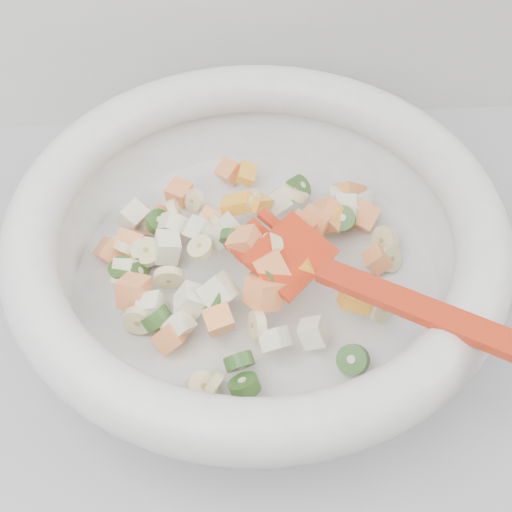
{
  "coord_description": "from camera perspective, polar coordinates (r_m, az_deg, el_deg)",
  "views": [
    {
      "loc": [
        -0.04,
        1.1,
        1.41
      ],
      "look_at": [
        -0.01,
        1.49,
        0.95
      ],
      "focal_mm": 50.0,
      "sensor_mm": 36.0,
      "label": 1
    }
  ],
  "objects": [
    {
      "name": "mixing_bowl",
      "position": [
        0.59,
        -0.0,
        0.81
      ],
      "size": [
        0.4,
        0.4,
        0.13
      ],
      "color": "silver",
      "rests_on": "counter"
    }
  ]
}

